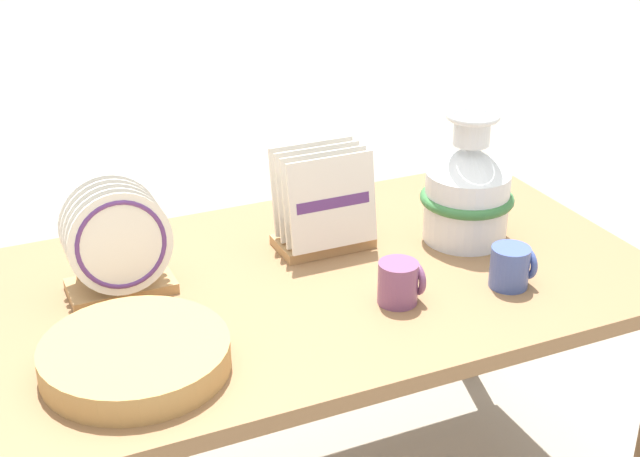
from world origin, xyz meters
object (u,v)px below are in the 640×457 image
(dish_rack_square_plates, at_px, (323,210))
(mug_plum_glaze, at_px, (400,282))
(dish_rack_round_plates, at_px, (118,248))
(wicker_charger_stack, at_px, (135,356))
(mug_cobalt_glaze, at_px, (511,266))
(ceramic_vase, at_px, (468,189))

(dish_rack_square_plates, distance_m, mug_plum_glaze, 0.30)
(dish_rack_round_plates, height_order, wicker_charger_stack, dish_rack_round_plates)
(dish_rack_square_plates, relative_size, mug_plum_glaze, 2.57)
(dish_rack_square_plates, relative_size, wicker_charger_stack, 0.67)
(wicker_charger_stack, distance_m, mug_cobalt_glaze, 0.79)
(dish_rack_round_plates, distance_m, wicker_charger_stack, 0.30)
(ceramic_vase, xyz_separation_m, mug_cobalt_glaze, (-0.03, -0.23, -0.08))
(dish_rack_round_plates, relative_size, mug_cobalt_glaze, 2.62)
(dish_rack_round_plates, xyz_separation_m, mug_plum_glaze, (0.50, -0.27, -0.06))
(ceramic_vase, height_order, mug_cobalt_glaze, ceramic_vase)
(dish_rack_square_plates, distance_m, wicker_charger_stack, 0.60)
(wicker_charger_stack, xyz_separation_m, mug_cobalt_glaze, (0.79, -0.02, 0.02))
(ceramic_vase, distance_m, dish_rack_round_plates, 0.79)
(ceramic_vase, relative_size, dish_rack_round_plates, 1.31)
(dish_rack_square_plates, height_order, mug_plum_glaze, dish_rack_square_plates)
(dish_rack_round_plates, height_order, mug_cobalt_glaze, dish_rack_round_plates)
(mug_plum_glaze, xyz_separation_m, mug_cobalt_glaze, (0.24, -0.04, 0.00))
(dish_rack_round_plates, distance_m, mug_cobalt_glaze, 0.81)
(wicker_charger_stack, relative_size, mug_cobalt_glaze, 3.81)
(dish_rack_round_plates, relative_size, mug_plum_glaze, 2.62)
(wicker_charger_stack, height_order, mug_plum_glaze, mug_plum_glaze)
(ceramic_vase, bearing_deg, wicker_charger_stack, -165.52)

